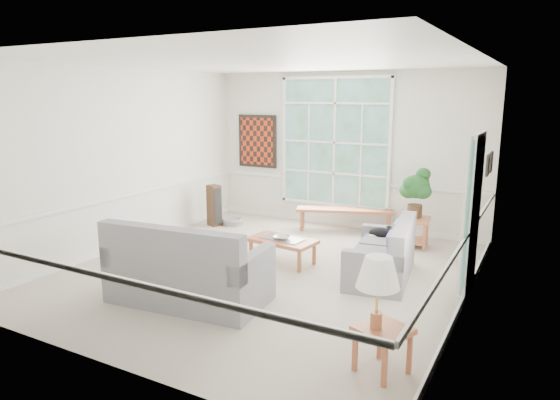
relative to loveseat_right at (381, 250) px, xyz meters
The scene contains 24 objects.
floor 1.68m from the loveseat_right, 160.47° to the right, with size 5.50×6.00×0.01m, color #AB9F93.
ceiling 3.06m from the loveseat_right, 160.47° to the right, with size 5.50×6.00×0.02m, color white.
wall_back 3.09m from the loveseat_right, 122.07° to the left, with size 5.50×0.02×3.00m, color silver.
wall_front 4.01m from the loveseat_right, 113.45° to the right, with size 5.50×0.02×3.00m, color silver.
wall_left 4.46m from the loveseat_right, behind, with size 0.02×6.00×3.00m, color silver.
wall_right 1.72m from the loveseat_right, 24.22° to the right, with size 0.02×6.00×3.00m, color silver.
window_back 3.22m from the loveseat_right, 125.74° to the left, with size 2.30×0.08×2.40m, color white.
entry_door 1.33m from the loveseat_right, ahead, with size 0.08×0.90×2.10m, color white.
door_sidelight 1.50m from the loveseat_right, 26.14° to the right, with size 0.08×0.26×1.90m, color white.
wall_art 4.40m from the loveseat_right, 145.42° to the left, with size 0.90×0.06×1.10m, color maroon.
wall_frame_near 2.03m from the loveseat_right, 45.78° to the left, with size 0.04×0.26×0.32m, color black.
wall_frame_far 2.29m from the loveseat_right, 53.85° to the left, with size 0.04×0.26×0.32m, color black.
loveseat_right is the anchor object (origin of this frame).
loveseat_front 2.69m from the loveseat_right, 134.09° to the right, with size 1.93×1.00×1.05m, color gray.
coffee_table 1.55m from the loveseat_right, behind, with size 1.02×0.56×0.38m, color #AE5D3B.
pewter_bowl 1.52m from the loveseat_right, behind, with size 0.31×0.31×0.08m, color #97979C.
window_bench 2.52m from the loveseat_right, 122.99° to the left, with size 1.84×0.36×0.43m, color #AE5D3B.
end_table 1.73m from the loveseat_right, 88.66° to the left, with size 0.51×0.51×0.51m, color #AE5D3B.
houseplant 1.86m from the loveseat_right, 89.25° to the left, with size 0.50×0.50×0.86m, color #1C4F20, non-canonical shape.
side_table 2.53m from the loveseat_right, 72.13° to the right, with size 0.44×0.44×0.45m, color #AE5D3B.
table_lamp 2.58m from the loveseat_right, 73.65° to the right, with size 0.40×0.40×0.69m, color white, non-canonical shape.
pet_bed 3.81m from the loveseat_right, 157.43° to the left, with size 0.43×0.43×0.13m, color slate.
floor_speaker 4.00m from the loveseat_right, 161.86° to the left, with size 0.25×0.20×0.81m, color #3E2818.
cat 0.56m from the loveseat_right, 107.85° to the left, with size 0.37×0.26×0.17m, color black.
Camera 1 is at (3.52, -6.05, 2.55)m, focal length 32.00 mm.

